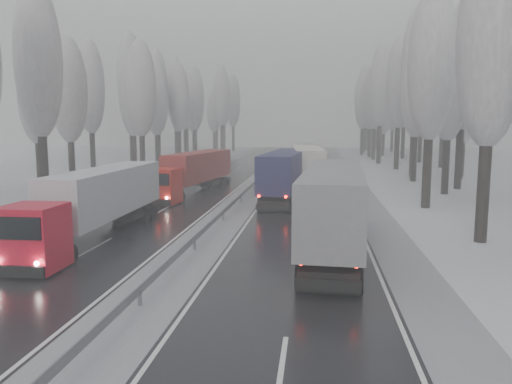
% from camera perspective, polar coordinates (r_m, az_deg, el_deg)
% --- Properties ---
extents(ground, '(260.00, 260.00, 0.00)m').
position_cam_1_polar(ground, '(15.01, -18.58, -17.66)').
color(ground, silver).
rests_on(ground, ground).
extents(carriageway_right, '(7.50, 200.00, 0.03)m').
position_cam_1_polar(carriageway_right, '(42.67, 5.69, -0.88)').
color(carriageway_right, black).
rests_on(carriageway_right, ground).
extents(carriageway_left, '(7.50, 200.00, 0.03)m').
position_cam_1_polar(carriageway_left, '(44.13, -8.07, -0.63)').
color(carriageway_left, black).
rests_on(carriageway_left, ground).
extents(median_slush, '(3.00, 200.00, 0.04)m').
position_cam_1_polar(median_slush, '(43.09, -1.30, -0.75)').
color(median_slush, '#999BA0').
rests_on(median_slush, ground).
extents(shoulder_right, '(2.40, 200.00, 0.04)m').
position_cam_1_polar(shoulder_right, '(42.86, 12.32, -0.97)').
color(shoulder_right, '#999BA0').
rests_on(shoulder_right, ground).
extents(shoulder_left, '(2.40, 200.00, 0.04)m').
position_cam_1_polar(shoulder_left, '(45.65, -14.08, -0.51)').
color(shoulder_left, '#999BA0').
rests_on(shoulder_left, ground).
extents(median_guardrail, '(0.12, 200.00, 0.76)m').
position_cam_1_polar(median_guardrail, '(42.99, -1.31, 0.01)').
color(median_guardrail, slate).
rests_on(median_guardrail, ground).
extents(tree_16, '(3.60, 3.60, 16.53)m').
position_cam_1_polar(tree_16, '(29.59, 25.40, 15.39)').
color(tree_16, black).
rests_on(tree_16, ground).
extents(tree_18, '(3.60, 3.60, 16.58)m').
position_cam_1_polar(tree_18, '(40.37, 19.45, 13.46)').
color(tree_18, black).
rests_on(tree_18, ground).
extents(tree_19, '(3.60, 3.60, 14.57)m').
position_cam_1_polar(tree_19, '(45.53, 25.17, 10.85)').
color(tree_19, black).
rests_on(tree_19, ground).
extents(tree_20, '(3.60, 3.60, 15.71)m').
position_cam_1_polar(tree_20, '(48.97, 21.28, 11.63)').
color(tree_20, black).
rests_on(tree_20, ground).
extents(tree_21, '(3.60, 3.60, 18.62)m').
position_cam_1_polar(tree_21, '(53.55, 22.66, 13.17)').
color(tree_21, black).
rests_on(tree_21, ground).
extents(tree_22, '(3.60, 3.60, 15.86)m').
position_cam_1_polar(tree_22, '(58.96, 17.90, 11.11)').
color(tree_22, black).
rests_on(tree_22, ground).
extents(tree_23, '(3.60, 3.60, 13.55)m').
position_cam_1_polar(tree_23, '(64.20, 22.74, 9.26)').
color(tree_23, black).
rests_on(tree_23, ground).
extents(tree_24, '(3.60, 3.60, 20.49)m').
position_cam_1_polar(tree_24, '(64.68, 17.86, 13.39)').
color(tree_24, black).
rests_on(tree_24, ground).
extents(tree_25, '(3.60, 3.60, 19.44)m').
position_cam_1_polar(tree_25, '(70.06, 22.89, 12.15)').
color(tree_25, black).
rests_on(tree_25, ground).
extents(tree_26, '(3.60, 3.60, 18.78)m').
position_cam_1_polar(tree_26, '(74.58, 16.05, 11.81)').
color(tree_26, black).
rests_on(tree_26, ground).
extents(tree_27, '(3.60, 3.60, 17.62)m').
position_cam_1_polar(tree_27, '(79.84, 20.73, 10.79)').
color(tree_27, black).
rests_on(tree_27, ground).
extents(tree_28, '(3.60, 3.60, 19.62)m').
position_cam_1_polar(tree_28, '(85.01, 14.07, 11.69)').
color(tree_28, black).
rests_on(tree_28, ground).
extents(tree_29, '(3.60, 3.60, 18.11)m').
position_cam_1_polar(tree_29, '(90.06, 18.47, 10.68)').
color(tree_29, black).
rests_on(tree_29, ground).
extents(tree_30, '(3.60, 3.60, 17.86)m').
position_cam_1_polar(tree_30, '(94.62, 13.44, 10.60)').
color(tree_30, black).
rests_on(tree_30, ground).
extents(tree_31, '(3.60, 3.60, 18.58)m').
position_cam_1_polar(tree_31, '(99.42, 16.63, 10.60)').
color(tree_31, black).
rests_on(tree_31, ground).
extents(tree_32, '(3.60, 3.60, 17.33)m').
position_cam_1_polar(tree_32, '(102.07, 12.99, 10.19)').
color(tree_32, black).
rests_on(tree_32, ground).
extents(tree_33, '(3.60, 3.60, 14.33)m').
position_cam_1_polar(tree_33, '(106.33, 14.43, 9.00)').
color(tree_33, black).
rests_on(tree_33, ground).
extents(tree_34, '(3.60, 3.60, 17.63)m').
position_cam_1_polar(tree_34, '(109.06, 12.12, 10.14)').
color(tree_34, black).
rests_on(tree_34, ground).
extents(tree_35, '(3.60, 3.60, 18.25)m').
position_cam_1_polar(tree_35, '(114.21, 16.62, 10.08)').
color(tree_35, black).
rests_on(tree_35, ground).
extents(tree_36, '(3.60, 3.60, 20.23)m').
position_cam_1_polar(tree_36, '(119.05, 12.34, 10.71)').
color(tree_36, black).
rests_on(tree_36, ground).
extents(tree_37, '(3.60, 3.60, 16.37)m').
position_cam_1_polar(tree_37, '(123.74, 15.40, 9.35)').
color(tree_37, black).
rests_on(tree_37, ground).
extents(tree_38, '(3.60, 3.60, 17.97)m').
position_cam_1_polar(tree_38, '(129.65, 12.64, 9.80)').
color(tree_38, black).
rests_on(tree_38, ground).
extents(tree_39, '(3.60, 3.60, 16.19)m').
position_cam_1_polar(tree_39, '(133.88, 13.67, 9.21)').
color(tree_39, black).
rests_on(tree_39, ground).
extents(tree_58, '(3.60, 3.60, 17.21)m').
position_cam_1_polar(tree_58, '(42.69, -23.64, 13.47)').
color(tree_58, black).
rests_on(tree_58, ground).
extents(tree_60, '(3.60, 3.60, 14.84)m').
position_cam_1_polar(tree_60, '(52.24, -20.65, 10.76)').
color(tree_60, black).
rests_on(tree_60, ground).
extents(tree_61, '(3.60, 3.60, 13.95)m').
position_cam_1_polar(tree_61, '(58.49, -23.90, 9.66)').
color(tree_61, black).
rests_on(tree_61, ground).
extents(tree_62, '(3.60, 3.60, 16.04)m').
position_cam_1_polar(tree_62, '(59.52, -13.06, 11.35)').
color(tree_62, black).
rests_on(tree_62, ground).
extents(tree_63, '(3.60, 3.60, 16.88)m').
position_cam_1_polar(tree_63, '(66.26, -18.45, 11.23)').
color(tree_63, black).
rests_on(tree_63, ground).
extents(tree_64, '(3.60, 3.60, 15.42)m').
position_cam_1_polar(tree_64, '(69.41, -13.91, 10.44)').
color(tree_64, black).
rests_on(tree_64, ground).
extents(tree_65, '(3.60, 3.60, 19.48)m').
position_cam_1_polar(tree_65, '(73.95, -14.19, 12.26)').
color(tree_65, black).
rests_on(tree_65, ground).
extents(tree_66, '(3.60, 3.60, 15.23)m').
position_cam_1_polar(tree_66, '(78.45, -11.31, 10.08)').
color(tree_66, black).
rests_on(tree_66, ground).
extents(tree_67, '(3.60, 3.60, 17.09)m').
position_cam_1_polar(tree_67, '(82.74, -11.39, 10.77)').
color(tree_67, black).
rests_on(tree_67, ground).
extents(tree_68, '(3.60, 3.60, 16.65)m').
position_cam_1_polar(tree_68, '(84.51, -8.85, 10.57)').
color(tree_68, black).
rests_on(tree_68, ground).
extents(tree_69, '(3.60, 3.60, 19.35)m').
position_cam_1_polar(tree_69, '(89.83, -11.21, 11.43)').
color(tree_69, black).
rests_on(tree_69, ground).
extents(tree_70, '(3.60, 3.60, 17.09)m').
position_cam_1_polar(tree_70, '(94.20, -7.03, 10.47)').
color(tree_70, black).
rests_on(tree_70, ground).
extents(tree_71, '(3.60, 3.60, 19.61)m').
position_cam_1_polar(tree_71, '(99.37, -9.20, 11.20)').
color(tree_71, black).
rests_on(tree_71, ground).
extents(tree_72, '(3.60, 3.60, 15.11)m').
position_cam_1_polar(tree_72, '(103.84, -7.18, 9.50)').
color(tree_72, black).
rests_on(tree_72, ground).
extents(tree_73, '(3.60, 3.60, 17.22)m').
position_cam_1_polar(tree_73, '(108.48, -8.18, 10.11)').
color(tree_73, black).
rests_on(tree_73, ground).
extents(tree_74, '(3.60, 3.60, 19.68)m').
position_cam_1_polar(tree_74, '(113.68, -3.95, 10.84)').
color(tree_74, black).
rests_on(tree_74, ground).
extents(tree_75, '(3.60, 3.60, 18.60)m').
position_cam_1_polar(tree_75, '(119.55, -7.95, 10.30)').
color(tree_75, black).
rests_on(tree_75, ground).
extents(tree_76, '(3.60, 3.60, 18.55)m').
position_cam_1_polar(tree_76, '(122.70, -2.64, 10.28)').
color(tree_76, black).
rests_on(tree_76, ground).
extents(tree_77, '(3.60, 3.60, 14.32)m').
position_cam_1_polar(tree_77, '(127.56, -4.85, 8.95)').
color(tree_77, black).
rests_on(tree_77, ground).
extents(tree_78, '(3.60, 3.60, 19.55)m').
position_cam_1_polar(tree_78, '(129.82, -3.71, 10.41)').
color(tree_78, black).
rests_on(tree_78, ground).
extents(tree_79, '(3.60, 3.60, 17.07)m').
position_cam_1_polar(tree_79, '(134.20, -4.56, 9.64)').
color(tree_79, black).
rests_on(tree_79, ground).
extents(truck_grey_tarp, '(3.57, 16.67, 4.25)m').
position_cam_1_polar(truck_grey_tarp, '(25.49, 8.93, -1.10)').
color(truck_grey_tarp, '#525358').
rests_on(truck_grey_tarp, ground).
extents(truck_blue_box, '(3.60, 16.17, 4.12)m').
position_cam_1_polar(truck_blue_box, '(42.37, 3.48, 2.34)').
color(truck_blue_box, navy).
rests_on(truck_blue_box, ground).
extents(truck_cream_box, '(3.68, 16.35, 4.16)m').
position_cam_1_polar(truck_cream_box, '(50.27, 5.80, 3.18)').
color(truck_cream_box, '#ABA698').
rests_on(truck_cream_box, ground).
extents(box_truck_distant, '(2.76, 7.85, 2.89)m').
position_cam_1_polar(box_truck_distant, '(96.72, 6.17, 4.74)').
color(box_truck_distant, '#BBBEC2').
rests_on(box_truck_distant, ground).
extents(truck_red_white, '(2.44, 14.94, 3.82)m').
position_cam_1_polar(truck_red_white, '(29.24, -17.49, -0.73)').
color(truck_red_white, red).
rests_on(truck_red_white, ground).
extents(truck_red_red, '(4.33, 14.98, 3.81)m').
position_cam_1_polar(truck_red_red, '(46.24, -7.02, 2.52)').
color(truck_red_red, red).
rests_on(truck_red_red, ground).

